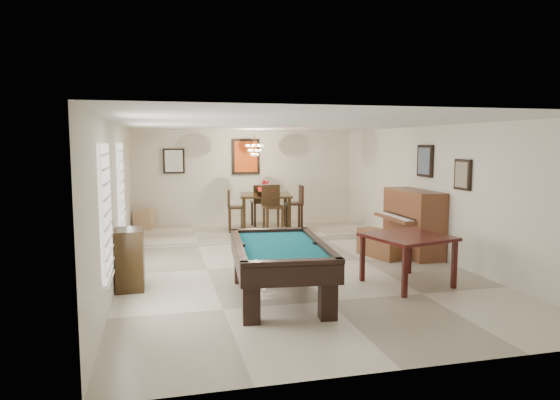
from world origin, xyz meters
name	(u,v)px	position (x,y,z in m)	size (l,w,h in m)	color
ground_plane	(288,265)	(0.00, 0.00, -0.01)	(6.00, 9.00, 0.02)	beige
wall_back	(246,179)	(0.00, 4.50, 1.30)	(6.00, 0.04, 2.60)	silver
wall_front	(406,242)	(0.00, -4.50, 1.30)	(6.00, 0.04, 2.60)	silver
wall_left	(117,200)	(-3.00, 0.00, 1.30)	(0.04, 9.00, 2.60)	silver
wall_right	(434,192)	(3.00, 0.00, 1.30)	(0.04, 9.00, 2.60)	silver
ceiling	(288,124)	(0.00, 0.00, 2.60)	(6.00, 9.00, 0.04)	white
dining_step	(255,232)	(0.00, 3.25, 0.06)	(6.00, 2.50, 0.12)	beige
window_left_front	(106,211)	(-2.97, -2.20, 1.40)	(0.06, 1.00, 1.70)	white
window_left_rear	(121,191)	(-2.97, 0.60, 1.40)	(0.06, 1.00, 1.70)	white
pool_table	(279,272)	(-0.64, -1.95, 0.39)	(1.28, 2.37, 0.79)	black
square_table	(407,260)	(1.52, -1.73, 0.40)	(1.16, 1.16, 0.80)	black
upright_piano	(406,223)	(2.54, 0.22, 0.66)	(0.89, 1.58, 1.32)	brown
piano_bench	(380,244)	(1.94, 0.16, 0.27)	(0.38, 0.97, 0.54)	brown
apothecary_chest	(130,259)	(-2.77, -0.92, 0.47)	(0.42, 0.63, 0.94)	black
dining_table	(266,210)	(0.24, 3.07, 0.63)	(1.23, 1.23, 1.02)	black
flower_vase	(265,185)	(0.24, 3.07, 1.25)	(0.13, 0.13, 0.23)	#A60E1B
dining_chair_south	(273,211)	(0.24, 2.27, 0.71)	(0.43, 0.43, 1.17)	black
dining_chair_north	(259,205)	(0.23, 3.77, 0.66)	(0.40, 0.40, 1.07)	black
dining_chair_west	(236,211)	(-0.51, 3.02, 0.64)	(0.38, 0.38, 1.03)	black
dining_chair_east	(294,207)	(0.97, 3.08, 0.67)	(0.41, 0.41, 1.10)	black
corner_bench	(145,219)	(-2.66, 4.03, 0.36)	(0.43, 0.54, 0.49)	tan
chandelier	(255,146)	(0.00, 3.20, 2.20)	(0.44, 0.44, 0.60)	#FFE5B2
back_painting	(246,157)	(0.00, 4.46, 1.90)	(0.75, 0.06, 0.95)	#D84C14
back_mirror	(174,161)	(-1.90, 4.46, 1.80)	(0.55, 0.06, 0.65)	white
right_picture_upper	(425,161)	(2.96, 0.30, 1.90)	(0.06, 0.55, 0.65)	slate
right_picture_lower	(463,175)	(2.96, -1.00, 1.70)	(0.06, 0.45, 0.55)	gray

